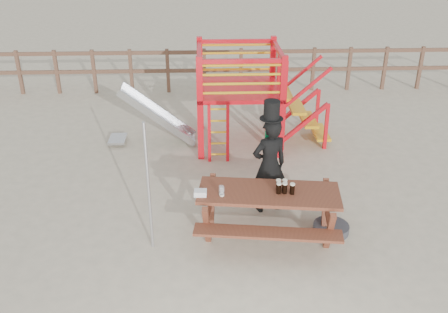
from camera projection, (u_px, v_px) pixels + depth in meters
ground at (240, 238)px, 7.65m from camera, size 60.00×60.00×0.00m
back_fence at (223, 65)px, 13.60m from camera, size 15.09×0.09×1.20m
playground_fort at (235, 95)px, 10.39m from camera, size 4.71×1.84×2.10m
picnic_table at (268, 209)px, 7.45m from camera, size 2.25×1.69×0.81m
man_with_hat at (269, 163)px, 8.02m from camera, size 0.69×0.56×1.93m
metal_pole at (148, 188)px, 7.02m from camera, size 0.04×0.04×2.00m
parasol_base at (331, 228)px, 7.77m from camera, size 0.56×0.56×0.24m
paper_bag at (200, 193)px, 7.20m from camera, size 0.19×0.15×0.08m
stout_pints at (284, 187)px, 7.27m from camera, size 0.27×0.19×0.17m
empty_glasses at (222, 191)px, 7.19m from camera, size 0.08×0.10×0.15m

